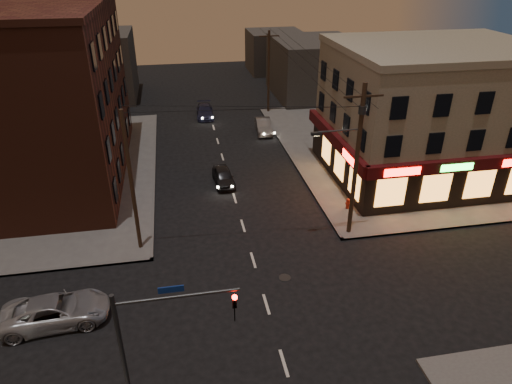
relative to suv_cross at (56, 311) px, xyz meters
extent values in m
plane|color=black|center=(10.69, -0.67, -0.72)|extent=(120.00, 120.00, 0.00)
cube|color=#514F4C|center=(28.69, 18.33, -0.65)|extent=(24.00, 28.00, 0.15)
cube|color=#514F4C|center=(-7.31, 18.33, -0.65)|extent=(24.00, 28.00, 0.15)
cube|color=tan|center=(26.69, 12.83, 4.43)|extent=(15.00, 12.00, 10.00)
cube|color=tan|center=(26.69, 12.83, 9.68)|extent=(15.20, 12.20, 0.50)
cube|color=black|center=(26.69, 6.88, 1.13)|extent=(15.12, 0.25, 3.40)
cube|color=black|center=(19.24, 12.83, 1.13)|extent=(0.25, 12.12, 3.40)
cube|color=#430A0C|center=(26.69, 6.58, 2.93)|extent=(15.60, 0.50, 0.90)
cube|color=#430A0C|center=(18.94, 12.83, 2.93)|extent=(0.50, 12.60, 0.90)
cube|color=#FF140C|center=(21.39, 6.31, 2.93)|extent=(2.60, 0.06, 0.55)
cube|color=#26FF3F|center=(25.39, 6.31, 2.93)|extent=(2.40, 0.06, 0.50)
cube|color=#FF140C|center=(18.67, 9.03, 2.93)|extent=(0.06, 2.60, 0.55)
cube|color=#FF9938|center=(26.09, 6.73, 1.23)|extent=(12.40, 0.08, 2.20)
cube|color=#FF9938|center=(19.09, 11.83, 1.23)|extent=(0.08, 8.40, 2.20)
cube|color=#4D2419|center=(-3.81, 18.33, 5.93)|extent=(12.00, 20.00, 13.00)
cube|color=#3F3D3A|center=(24.69, 37.33, 2.78)|extent=(10.00, 12.00, 7.00)
cube|color=#3F3D3A|center=(-2.31, 41.33, 3.28)|extent=(9.00, 10.00, 8.00)
cube|color=#3F3D3A|center=(22.69, 51.33, 2.28)|extent=(8.00, 8.00, 6.00)
cylinder|color=#382619|center=(17.49, 5.13, 4.43)|extent=(0.28, 0.28, 10.00)
cube|color=#382619|center=(17.49, 5.13, 8.63)|extent=(2.40, 0.12, 0.12)
cylinder|color=#333538|center=(17.49, 5.13, 7.83)|extent=(0.44, 0.44, 0.50)
cylinder|color=#333538|center=(16.19, 5.13, 6.63)|extent=(2.60, 0.10, 0.10)
cube|color=#333538|center=(14.79, 5.13, 6.53)|extent=(0.60, 0.25, 0.18)
cube|color=#FFD88C|center=(14.79, 5.13, 6.43)|extent=(0.35, 0.15, 0.04)
cylinder|color=#382619|center=(17.49, 31.33, 3.93)|extent=(0.26, 0.26, 9.00)
cylinder|color=#382619|center=(3.89, 5.83, 3.93)|extent=(0.24, 0.24, 9.00)
cylinder|color=#333538|center=(4.09, -6.27, 2.48)|extent=(0.18, 0.18, 6.40)
cylinder|color=#333538|center=(6.29, -6.27, 5.28)|extent=(4.40, 0.12, 0.12)
imported|color=black|center=(8.29, -6.27, 4.78)|extent=(0.16, 0.20, 1.00)
sphere|color=#FF0C05|center=(8.29, -6.39, 5.03)|extent=(0.20, 0.20, 0.20)
cube|color=navy|center=(6.09, -6.27, 5.63)|extent=(0.90, 0.05, 0.25)
imported|color=#93949B|center=(0.00, 0.00, 0.00)|extent=(5.38, 2.79, 1.45)
imported|color=black|center=(10.15, 13.94, -0.08)|extent=(1.71, 3.84, 1.28)
imported|color=slate|center=(15.64, 24.93, -0.02)|extent=(1.80, 4.35, 1.40)
imported|color=#1C1F39|center=(10.09, 30.99, -0.06)|extent=(2.03, 4.63, 1.32)
cylinder|color=#9B1B0E|center=(18.49, 8.06, -0.25)|extent=(0.26, 0.26, 0.64)
sphere|color=#9B1B0E|center=(18.49, 8.06, 0.10)|extent=(0.26, 0.26, 0.26)
cylinder|color=#9B1B0E|center=(18.49, 8.06, -0.13)|extent=(0.35, 0.16, 0.13)
cylinder|color=#9B1B0E|center=(18.49, 8.06, -0.13)|extent=(0.16, 0.35, 0.13)
camera|label=1|loc=(6.74, -18.96, 16.02)|focal=32.00mm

